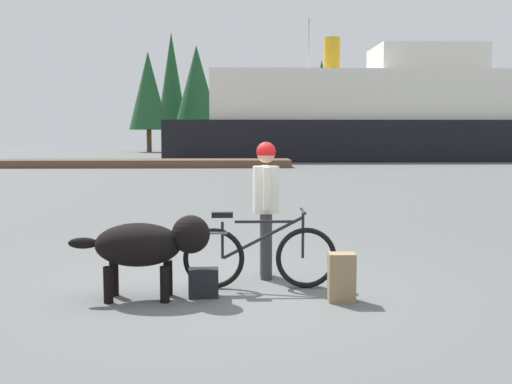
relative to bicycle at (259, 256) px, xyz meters
name	(u,v)px	position (x,y,z in m)	size (l,w,h in m)	color
ground_plane	(227,289)	(-0.36, -0.01, -0.38)	(160.00, 160.00, 0.00)	#595B5B
bicycle	(259,256)	(0.00, 0.00, 0.00)	(1.76, 0.44, 0.90)	black
person_cyclist	(266,197)	(0.11, 0.54, 0.62)	(0.32, 0.53, 1.67)	#333338
dog	(149,244)	(-1.19, -0.41, 0.21)	(1.50, 0.55, 0.90)	black
backpack	(342,277)	(0.85, -0.57, -0.12)	(0.28, 0.20, 0.51)	#8C7251
handbag_pannier	(204,283)	(-0.61, -0.36, -0.22)	(0.32, 0.18, 0.32)	black
dock_pier	(112,163)	(-6.96, 25.97, -0.18)	(18.98, 2.63, 0.40)	brown
ferry_boat	(384,118)	(9.74, 35.04, 2.46)	(29.01, 8.70, 8.22)	black
sailboat_moored	(308,152)	(4.44, 34.25, 0.15)	(6.16, 1.72, 9.37)	navy
pine_tree_far_left	(148,91)	(-8.80, 52.78, 5.47)	(3.75, 3.75, 9.58)	#4C331E
pine_tree_center	(197,83)	(-4.39, 55.74, 6.51)	(4.08, 4.08, 10.61)	#4C331E
pine_tree_far_right	(321,93)	(8.09, 54.72, 5.47)	(2.97, 2.97, 9.04)	#4C331E
pine_tree_mid_back	(172,78)	(-7.41, 60.71, 7.44)	(3.06, 3.06, 12.68)	#4C331E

